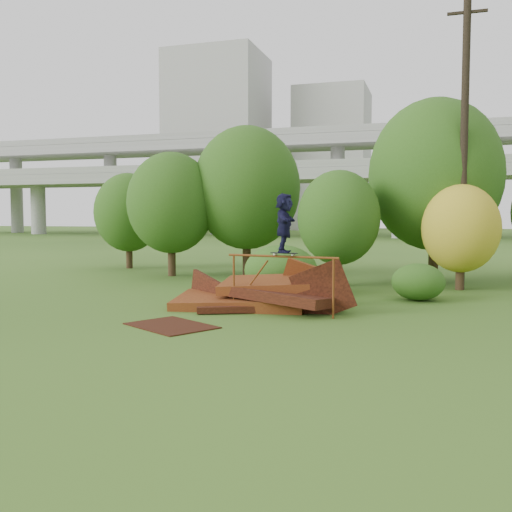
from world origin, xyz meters
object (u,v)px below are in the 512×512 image
(skater, at_px, (284,223))
(scrap_pile, at_px, (259,296))
(utility_pole, at_px, (464,139))
(flat_plate, at_px, (171,326))

(skater, bearing_deg, scrap_pile, 38.35)
(utility_pole, bearing_deg, scrap_pile, -132.63)
(skater, relative_size, flat_plate, 0.77)
(flat_plate, bearing_deg, scrap_pile, 69.64)
(skater, height_order, flat_plate, skater)
(scrap_pile, distance_m, flat_plate, 3.64)
(scrap_pile, bearing_deg, utility_pole, 47.37)
(flat_plate, distance_m, utility_pole, 13.40)
(skater, distance_m, flat_plate, 4.20)
(scrap_pile, relative_size, flat_plate, 2.65)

